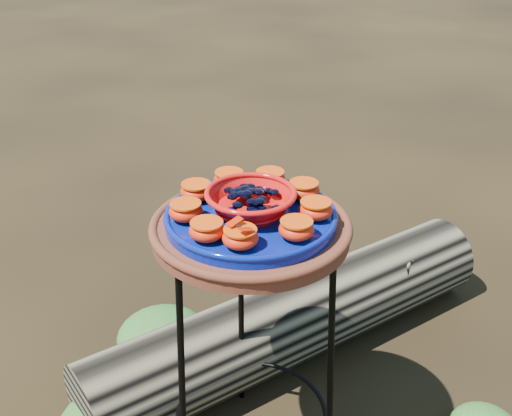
{
  "coord_description": "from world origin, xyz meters",
  "views": [
    {
      "loc": [
        -0.17,
        -1.25,
        1.44
      ],
      "look_at": [
        0.01,
        0.0,
        0.77
      ],
      "focal_mm": 45.0,
      "sensor_mm": 36.0,
      "label": 1
    }
  ],
  "objects": [
    {
      "name": "orange_half_0",
      "position": [
        -0.04,
        -0.14,
        0.78
      ],
      "size": [
        0.07,
        0.07,
        0.04
      ],
      "primitive_type": "ellipsoid",
      "color": "red",
      "rests_on": "cobalt_plate"
    },
    {
      "name": "terracotta_saucer",
      "position": [
        0.0,
        0.0,
        0.72
      ],
      "size": [
        0.45,
        0.45,
        0.04
      ],
      "primitive_type": "cylinder",
      "color": "#5A2C18",
      "rests_on": "plant_stand"
    },
    {
      "name": "cobalt_plate",
      "position": [
        0.0,
        0.0,
        0.75
      ],
      "size": [
        0.38,
        0.38,
        0.03
      ],
      "primitive_type": "cylinder",
      "color": "#001160",
      "rests_on": "terracotta_saucer"
    },
    {
      "name": "plant_stand",
      "position": [
        0.0,
        0.0,
        0.35
      ],
      "size": [
        0.44,
        0.44,
        0.7
      ],
      "primitive_type": null,
      "color": "black",
      "rests_on": "ground"
    },
    {
      "name": "orange_half_8",
      "position": [
        -0.11,
        -0.1,
        0.78
      ],
      "size": [
        0.07,
        0.07,
        0.04
      ],
      "primitive_type": "ellipsoid",
      "color": "red",
      "rests_on": "cobalt_plate"
    },
    {
      "name": "orange_half_1",
      "position": [
        0.08,
        -0.12,
        0.78
      ],
      "size": [
        0.07,
        0.07,
        0.04
      ],
      "primitive_type": "ellipsoid",
      "color": "red",
      "rests_on": "cobalt_plate"
    },
    {
      "name": "orange_half_2",
      "position": [
        0.14,
        -0.04,
        0.78
      ],
      "size": [
        0.07,
        0.07,
        0.04
      ],
      "primitive_type": "ellipsoid",
      "color": "red",
      "rests_on": "cobalt_plate"
    },
    {
      "name": "orange_half_5",
      "position": [
        -0.03,
        0.14,
        0.78
      ],
      "size": [
        0.07,
        0.07,
        0.04
      ],
      "primitive_type": "ellipsoid",
      "color": "red",
      "rests_on": "cobalt_plate"
    },
    {
      "name": "orange_half_4",
      "position": [
        0.07,
        0.13,
        0.78
      ],
      "size": [
        0.07,
        0.07,
        0.04
      ],
      "primitive_type": "ellipsoid",
      "color": "red",
      "rests_on": "cobalt_plate"
    },
    {
      "name": "foliage_back",
      "position": [
        -0.23,
        0.46,
        0.08
      ],
      "size": [
        0.3,
        0.3,
        0.15
      ],
      "primitive_type": "ellipsoid",
      "color": "#275019",
      "rests_on": "ground"
    },
    {
      "name": "butterfly",
      "position": [
        -0.04,
        -0.14,
        0.81
      ],
      "size": [
        0.08,
        0.07,
        0.01
      ],
      "primitive_type": null,
      "rotation": [
        0.0,
        0.0,
        0.5
      ],
      "color": "#BA1B00",
      "rests_on": "orange_half_0"
    },
    {
      "name": "orange_half_7",
      "position": [
        -0.14,
        -0.01,
        0.78
      ],
      "size": [
        0.07,
        0.07,
        0.04
      ],
      "primitive_type": "ellipsoid",
      "color": "red",
      "rests_on": "cobalt_plate"
    },
    {
      "name": "orange_half_3",
      "position": [
        0.13,
        0.06,
        0.78
      ],
      "size": [
        0.07,
        0.07,
        0.04
      ],
      "primitive_type": "ellipsoid",
      "color": "red",
      "rests_on": "cobalt_plate"
    },
    {
      "name": "orange_half_6",
      "position": [
        -0.12,
        0.09,
        0.78
      ],
      "size": [
        0.07,
        0.07,
        0.04
      ],
      "primitive_type": "ellipsoid",
      "color": "red",
      "rests_on": "cobalt_plate"
    },
    {
      "name": "red_bowl",
      "position": [
        0.0,
        0.0,
        0.79
      ],
      "size": [
        0.19,
        0.19,
        0.05
      ],
      "primitive_type": null,
      "color": "red",
      "rests_on": "cobalt_plate"
    },
    {
      "name": "glass_gems",
      "position": [
        0.0,
        0.0,
        0.83
      ],
      "size": [
        0.15,
        0.15,
        0.03
      ],
      "primitive_type": null,
      "color": "black",
      "rests_on": "red_bowl"
    },
    {
      "name": "driftwood_log",
      "position": [
        0.2,
        0.4,
        0.14
      ],
      "size": [
        1.47,
        0.98,
        0.27
      ],
      "primitive_type": null,
      "rotation": [
        0.0,
        0.0,
        0.45
      ],
      "color": "black",
      "rests_on": "ground"
    }
  ]
}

